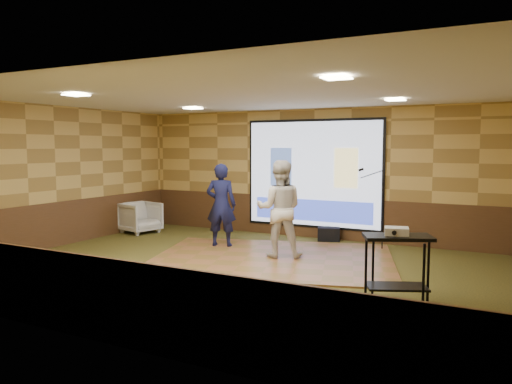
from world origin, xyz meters
The scene contains 18 objects.
ground centered at (0.00, 0.00, 0.00)m, with size 9.00×9.00×0.00m, color #313819.
room_shell centered at (0.00, 0.00, 2.09)m, with size 9.04×7.04×3.02m.
wainscot_back centered at (0.00, 3.48, 0.47)m, with size 9.00×0.04×0.95m, color #492F18.
wainscot_front centered at (0.00, -3.48, 0.47)m, with size 9.00×0.04×0.95m, color #492F18.
wainscot_left centered at (-4.48, 0.00, 0.47)m, with size 0.04×7.00×0.95m, color #492F18.
projector_screen centered at (0.00, 3.44, 1.47)m, with size 3.32×0.06×2.52m.
downlight_nw centered at (-2.20, 1.80, 2.97)m, with size 0.32×0.32×0.02m, color #FFEBBF.
downlight_ne centered at (2.20, 1.80, 2.97)m, with size 0.32×0.32×0.02m, color #FFEBBF.
downlight_sw centered at (-2.20, -1.50, 2.97)m, with size 0.32×0.32×0.02m, color #FFEBBF.
downlight_se centered at (2.20, -1.50, 2.97)m, with size 0.32×0.32×0.02m, color #FFEBBF.
dance_floor centered at (0.15, 0.99, 0.02)m, with size 4.47×3.41×0.03m, color brown.
player_left centered at (-1.31, 1.51, 0.91)m, with size 0.64×0.42×1.75m, color #13163D.
player_right centered at (0.23, 1.13, 0.96)m, with size 0.90×0.70×1.85m, color silver.
av_table centered at (2.80, -0.62, 0.66)m, with size 0.90×0.47×0.94m.
projector centered at (2.78, -0.61, 1.00)m, with size 0.31×0.26×0.10m, color silver.
mic_stand centered at (1.73, 2.79, 0.49)m, with size 0.66×0.27×1.69m.
banquet_chair centered at (-4.00, 2.08, 0.38)m, with size 0.81×0.84×0.76m, color gray.
duffel_bag centered at (0.47, 3.25, 0.15)m, with size 0.49×0.33×0.31m, color black.
Camera 1 is at (4.19, -7.40, 2.15)m, focal length 35.00 mm.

